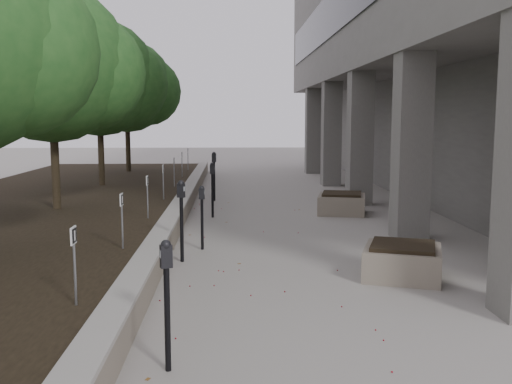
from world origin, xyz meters
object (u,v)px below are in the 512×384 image
object	(u,v)px
crabapple_tree_4	(99,103)
crabapple_tree_5	(127,106)
parking_meter_5	(214,176)
planter_front	(402,261)
planter_back	(342,203)
parking_meter_1	(167,306)
parking_meter_2	(182,221)
parking_meter_4	(212,190)
parking_meter_3	(202,218)
crabapple_tree_3	(52,97)

from	to	relation	value
crabapple_tree_4	crabapple_tree_5	size ratio (longest dim) A/B	1.00
parking_meter_5	planter_front	bearing A→B (deg)	-62.06
planter_back	parking_meter_5	bearing A→B (deg)	144.04
parking_meter_1	crabapple_tree_4	bearing A→B (deg)	85.71
parking_meter_2	parking_meter_4	bearing A→B (deg)	106.02
crabapple_tree_4	planter_back	world-z (taller)	crabapple_tree_4
parking_meter_4	planter_front	world-z (taller)	parking_meter_4
planter_front	parking_meter_4	bearing A→B (deg)	119.25
crabapple_tree_4	parking_meter_3	distance (m)	9.08
parking_meter_1	parking_meter_5	size ratio (longest dim) A/B	0.90
parking_meter_5	parking_meter_4	bearing A→B (deg)	-81.77
parking_meter_1	parking_meter_4	xyz separation A→B (m)	(0.17, 9.34, 0.03)
parking_meter_5	planter_back	world-z (taller)	parking_meter_5
parking_meter_2	crabapple_tree_4	bearing A→B (deg)	131.98
crabapple_tree_4	parking_meter_1	distance (m)	14.17
parking_meter_1	planter_back	xyz separation A→B (m)	(3.71, 9.79, -0.41)
parking_meter_3	parking_meter_5	size ratio (longest dim) A/B	0.83
parking_meter_2	parking_meter_3	size ratio (longest dim) A/B	1.17
parking_meter_3	planter_back	bearing A→B (deg)	56.66
parking_meter_1	planter_back	distance (m)	10.48
crabapple_tree_3	parking_meter_4	xyz separation A→B (m)	(3.81, 0.86, -2.39)
crabapple_tree_3	parking_meter_4	distance (m)	4.58
crabapple_tree_5	parking_meter_3	world-z (taller)	crabapple_tree_5
parking_meter_1	parking_meter_3	bearing A→B (deg)	69.75
crabapple_tree_5	planter_back	size ratio (longest dim) A/B	4.36
parking_meter_1	planter_back	bearing A→B (deg)	49.83
crabapple_tree_5	parking_meter_2	size ratio (longest dim) A/B	3.61
parking_meter_1	crabapple_tree_5	bearing A→B (deg)	81.73
crabapple_tree_4	parking_meter_2	world-z (taller)	crabapple_tree_4
parking_meter_3	parking_meter_4	xyz separation A→B (m)	(0.09, 3.76, 0.09)
parking_meter_3	parking_meter_1	bearing A→B (deg)	-83.41
crabapple_tree_4	parking_meter_5	world-z (taller)	crabapple_tree_4
parking_meter_2	planter_front	xyz separation A→B (m)	(3.74, -1.22, -0.47)
planter_front	crabapple_tree_5	bearing A→B (deg)	115.34
planter_back	planter_front	bearing A→B (deg)	-91.91
parking_meter_1	crabapple_tree_3	bearing A→B (deg)	93.84
parking_meter_2	planter_back	distance (m)	6.53
crabapple_tree_3	parking_meter_3	world-z (taller)	crabapple_tree_3
crabapple_tree_4	planter_front	xyz separation A→B (m)	(7.14, -10.08, -2.84)
crabapple_tree_3	crabapple_tree_5	size ratio (longest dim) A/B	1.00
crabapple_tree_4	crabapple_tree_3	bearing A→B (deg)	-90.00
crabapple_tree_3	crabapple_tree_4	distance (m)	5.00
parking_meter_4	parking_meter_5	world-z (taller)	parking_meter_5
parking_meter_1	parking_meter_2	distance (m)	4.62
parking_meter_4	planter_front	xyz separation A→B (m)	(3.33, -5.94, -0.45)
crabapple_tree_4	parking_meter_4	bearing A→B (deg)	-47.34
parking_meter_4	parking_meter_1	bearing A→B (deg)	-90.48
crabapple_tree_3	planter_front	bearing A→B (deg)	-35.43
crabapple_tree_3	parking_meter_3	size ratio (longest dim) A/B	4.21
parking_meter_3	crabapple_tree_5	bearing A→B (deg)	113.52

